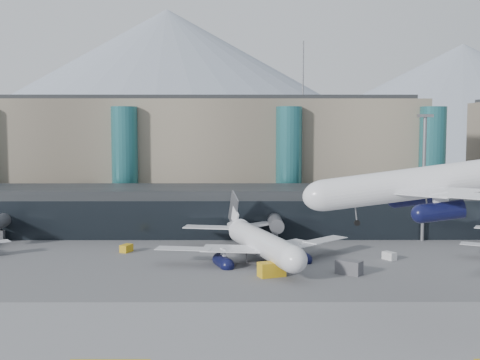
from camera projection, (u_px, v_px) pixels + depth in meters
name	position (u px, v px, depth m)	size (l,w,h in m)	color
ground	(298.00, 314.00, 74.04)	(900.00, 900.00, 0.00)	#515154
concourse	(272.00, 210.00, 131.11)	(170.00, 27.00, 10.00)	black
terminal_main	(173.00, 155.00, 162.27)	(130.00, 30.00, 31.00)	gray
teal_towers	(207.00, 164.00, 146.50)	(116.40, 19.40, 46.00)	#27696E
mountain_ridge	(269.00, 97.00, 448.65)	(910.00, 400.00, 110.00)	gray
lightmast_mid	(424.00, 170.00, 120.69)	(3.00, 1.20, 25.60)	slate
hero_jet	(449.00, 172.00, 68.25)	(31.40, 32.28, 10.40)	silver
jet_parked_mid	(255.00, 233.00, 105.18)	(35.61, 37.49, 12.04)	silver
veh_b	(126.00, 248.00, 111.01)	(2.43, 1.49, 1.40)	#C19416
veh_c	(349.00, 267.00, 94.23)	(3.95, 2.09, 2.20)	#4B4B50
veh_g	(389.00, 256.00, 104.56)	(2.31, 1.35, 1.35)	silver
veh_h	(272.00, 269.00, 92.73)	(4.05, 2.13, 2.24)	#C19416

